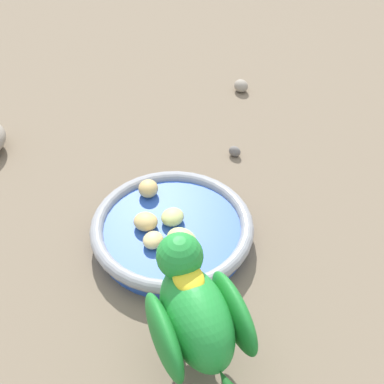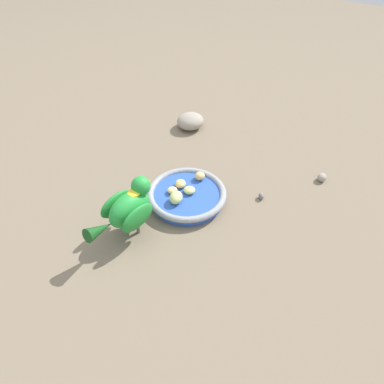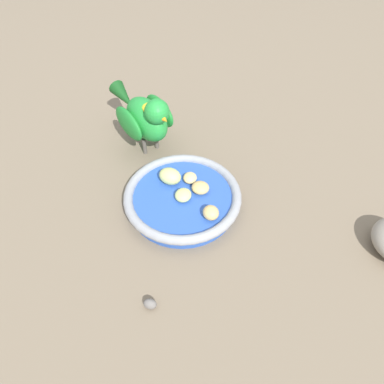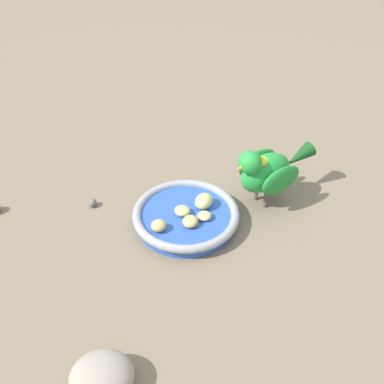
{
  "view_description": "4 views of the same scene",
  "coord_description": "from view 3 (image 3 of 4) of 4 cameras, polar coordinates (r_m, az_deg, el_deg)",
  "views": [
    {
      "loc": [
        0.32,
        -0.16,
        0.44
      ],
      "look_at": [
        -0.03,
        0.04,
        0.06
      ],
      "focal_mm": 45.59,
      "sensor_mm": 36.0,
      "label": 1
    },
    {
      "loc": [
        0.52,
        0.35,
        0.62
      ],
      "look_at": [
        -0.02,
        0.03,
        0.04
      ],
      "focal_mm": 34.02,
      "sensor_mm": 36.0,
      "label": 2
    },
    {
      "loc": [
        -0.31,
        0.28,
        0.45
      ],
      "look_at": [
        -0.05,
        0.01,
        0.04
      ],
      "focal_mm": 33.04,
      "sensor_mm": 36.0,
      "label": 3
    },
    {
      "loc": [
        -0.45,
        -0.46,
        0.59
      ],
      "look_at": [
        -0.02,
        0.01,
        0.07
      ],
      "focal_mm": 44.53,
      "sensor_mm": 36.0,
      "label": 4
    }
  ],
  "objects": [
    {
      "name": "parrot",
      "position": [
        0.65,
        -7.53,
        12.05
      ],
      "size": [
        0.19,
        0.1,
        0.13
      ],
      "rotation": [
        0.0,
        0.0,
        2.99
      ],
      "color": "#59544C",
      "rests_on": "ground_plane"
    },
    {
      "name": "apple_piece_2",
      "position": [
        0.57,
        1.37,
        0.7
      ],
      "size": [
        0.04,
        0.04,
        0.02
      ],
      "primitive_type": "ellipsoid",
      "rotation": [
        0.0,
        0.0,
        3.69
      ],
      "color": "tan",
      "rests_on": "feeding_bowl"
    },
    {
      "name": "ground_plane",
      "position": [
        0.61,
        -2.39,
        0.16
      ],
      "size": [
        4.0,
        4.0,
        0.0
      ],
      "primitive_type": "plane",
      "color": "#756651"
    },
    {
      "name": "pebble_0",
      "position": [
        0.49,
        -6.79,
        -17.5
      ],
      "size": [
        0.02,
        0.02,
        0.02
      ],
      "primitive_type": "ellipsoid",
      "rotation": [
        0.0,
        0.0,
        0.54
      ],
      "color": "slate",
      "rests_on": "ground_plane"
    },
    {
      "name": "apple_piece_0",
      "position": [
        0.56,
        -1.44,
        -0.51
      ],
      "size": [
        0.04,
        0.04,
        0.02
      ],
      "primitive_type": "ellipsoid",
      "rotation": [
        0.0,
        0.0,
        1.98
      ],
      "color": "#C6D17A",
      "rests_on": "feeding_bowl"
    },
    {
      "name": "apple_piece_4",
      "position": [
        0.59,
        -0.33,
        2.3
      ],
      "size": [
        0.03,
        0.03,
        0.01
      ],
      "primitive_type": "ellipsoid",
      "rotation": [
        0.0,
        0.0,
        2.27
      ],
      "color": "#E5C67F",
      "rests_on": "feeding_bowl"
    },
    {
      "name": "apple_piece_1",
      "position": [
        0.59,
        -3.57,
        2.57
      ],
      "size": [
        0.05,
        0.04,
        0.03
      ],
      "primitive_type": "ellipsoid",
      "rotation": [
        0.0,
        0.0,
        3.43
      ],
      "color": "#C6D17A",
      "rests_on": "feeding_bowl"
    },
    {
      "name": "apple_piece_3",
      "position": [
        0.54,
        3.06,
        -3.35
      ],
      "size": [
        0.03,
        0.03,
        0.02
      ],
      "primitive_type": "ellipsoid",
      "rotation": [
        0.0,
        0.0,
        2.68
      ],
      "color": "tan",
      "rests_on": "feeding_bowl"
    },
    {
      "name": "feeding_bowl",
      "position": [
        0.58,
        -1.53,
        -0.97
      ],
      "size": [
        0.19,
        0.19,
        0.03
      ],
      "color": "#2D56B7",
      "rests_on": "ground_plane"
    }
  ]
}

